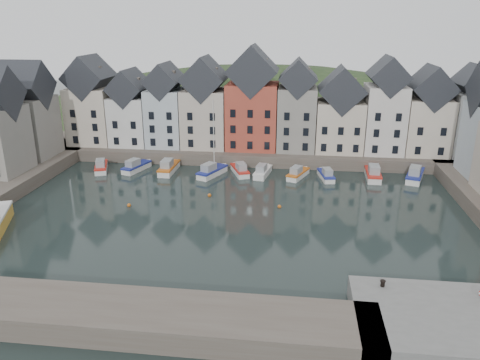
# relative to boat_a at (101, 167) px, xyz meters

# --- Properties ---
(ground) EXTENTS (260.00, 260.00, 0.00)m
(ground) POSITION_rel_boat_a_xyz_m (23.87, -17.36, -0.68)
(ground) COLOR black
(ground) RESTS_ON ground
(far_quay) EXTENTS (90.00, 16.00, 2.00)m
(far_quay) POSITION_rel_boat_a_xyz_m (23.87, 12.64, 0.32)
(far_quay) COLOR #51473E
(far_quay) RESTS_ON ground
(near_quay) EXTENTS (18.00, 10.00, 2.00)m
(near_quay) POSITION_rel_boat_a_xyz_m (45.87, -37.36, 0.32)
(near_quay) COLOR #60605E
(near_quay) RESTS_ON ground
(near_wall) EXTENTS (50.00, 6.00, 2.00)m
(near_wall) POSITION_rel_boat_a_xyz_m (13.87, -39.36, 0.32)
(near_wall) COLOR #51473E
(near_wall) RESTS_ON ground
(hillside) EXTENTS (153.60, 70.40, 64.00)m
(hillside) POSITION_rel_boat_a_xyz_m (23.89, 38.64, -18.64)
(hillside) COLOR black
(hillside) RESTS_ON ground
(far_terrace) EXTENTS (72.37, 8.16, 17.78)m
(far_terrace) POSITION_rel_boat_a_xyz_m (27.09, 10.64, 8.19)
(far_terrace) COLOR beige
(far_terrace) RESTS_ON far_quay
(left_terrace) EXTENTS (7.65, 17.00, 15.69)m
(left_terrace) POSITION_rel_boat_a_xyz_m (-12.13, -3.85, 8.19)
(left_terrace) COLOR gray
(left_terrace) RESTS_ON left_quay
(mooring_buoys) EXTENTS (20.50, 5.50, 0.50)m
(mooring_buoys) POSITION_rel_boat_a_xyz_m (19.87, -12.02, -0.53)
(mooring_buoys) COLOR #C15C16
(mooring_buoys) RESTS_ON ground
(boat_a) EXTENTS (3.77, 6.25, 2.29)m
(boat_a) POSITION_rel_boat_a_xyz_m (0.00, 0.00, 0.00)
(boat_a) COLOR silver
(boat_a) RESTS_ON ground
(boat_b) EXTENTS (3.61, 6.32, 2.32)m
(boat_b) POSITION_rel_boat_a_xyz_m (5.69, 0.70, 0.01)
(boat_b) COLOR silver
(boat_b) RESTS_ON ground
(boat_c) EXTENTS (2.16, 6.73, 2.57)m
(boat_c) POSITION_rel_boat_a_xyz_m (11.26, 0.60, 0.08)
(boat_c) COLOR silver
(boat_c) RESTS_ON ground
(boat_d) EXTENTS (4.33, 6.64, 12.19)m
(boat_d) POSITION_rel_boat_a_xyz_m (18.54, -0.36, 0.11)
(boat_d) COLOR silver
(boat_d) RESTS_ON ground
(boat_e) EXTENTS (3.85, 6.13, 2.25)m
(boat_e) POSITION_rel_boat_a_xyz_m (22.96, 1.04, -0.01)
(boat_e) COLOR silver
(boat_e) RESTS_ON ground
(boat_f) EXTENTS (2.77, 6.05, 2.24)m
(boat_f) POSITION_rel_boat_a_xyz_m (26.59, 0.67, -0.02)
(boat_f) COLOR silver
(boat_f) RESTS_ON ground
(boat_g) EXTENTS (3.77, 5.91, 2.18)m
(boat_g) POSITION_rel_boat_a_xyz_m (32.17, 0.41, -0.03)
(boat_g) COLOR silver
(boat_g) RESTS_ON ground
(boat_h) EXTENTS (2.71, 5.62, 2.07)m
(boat_h) POSITION_rel_boat_a_xyz_m (36.59, 0.32, -0.07)
(boat_h) COLOR silver
(boat_h) RESTS_ON ground
(boat_i) EXTENTS (2.39, 6.87, 2.61)m
(boat_i) POSITION_rel_boat_a_xyz_m (43.88, 1.49, 0.09)
(boat_i) COLOR silver
(boat_i) RESTS_ON ground
(boat_j) EXTENTS (4.20, 7.16, 2.63)m
(boat_j) POSITION_rel_boat_a_xyz_m (50.23, 1.49, 0.10)
(boat_j) COLOR silver
(boat_j) RESTS_ON ground
(mooring_bollard) EXTENTS (0.48, 0.48, 0.56)m
(mooring_bollard) POSITION_rel_boat_a_xyz_m (39.59, -33.86, 1.63)
(mooring_bollard) COLOR black
(mooring_bollard) RESTS_ON near_quay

